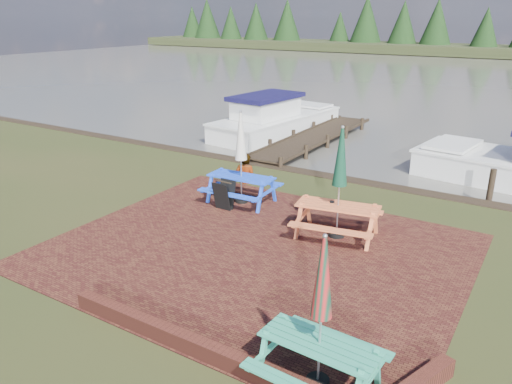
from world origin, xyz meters
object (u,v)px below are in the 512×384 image
(picnic_table_teal, at_px, (320,336))
(person, at_px, (245,154))
(picnic_table_blue, at_px, (241,172))
(jetty, at_px, (313,137))
(picnic_table_red, at_px, (338,200))
(chalkboard, at_px, (224,195))
(boat_jetty, at_px, (275,121))

(picnic_table_teal, relative_size, person, 1.24)
(picnic_table_blue, bearing_deg, jetty, 97.95)
(picnic_table_red, height_order, jetty, picnic_table_red)
(picnic_table_blue, distance_m, jetty, 8.03)
(picnic_table_blue, bearing_deg, picnic_table_red, -15.72)
(jetty, bearing_deg, person, -84.11)
(jetty, distance_m, person, 6.40)
(picnic_table_blue, relative_size, jetty, 0.29)
(chalkboard, xyz_separation_m, person, (-0.76, 2.24, 0.54))
(person, bearing_deg, picnic_table_red, 138.24)
(jetty, relative_size, boat_jetty, 1.21)
(picnic_table_blue, relative_size, boat_jetty, 0.35)
(boat_jetty, bearing_deg, picnic_table_red, -46.29)
(picnic_table_red, distance_m, jetty, 9.84)
(picnic_table_teal, height_order, picnic_table_red, picnic_table_red)
(picnic_table_red, distance_m, picnic_table_blue, 3.32)
(picnic_table_red, relative_size, boat_jetty, 0.36)
(picnic_table_red, relative_size, picnic_table_blue, 1.03)
(picnic_table_red, bearing_deg, jetty, 109.20)
(picnic_table_teal, xyz_separation_m, picnic_table_red, (-1.81, 4.90, 0.11))
(picnic_table_teal, bearing_deg, jetty, 119.03)
(picnic_table_blue, height_order, boat_jetty, picnic_table_blue)
(boat_jetty, distance_m, person, 7.73)
(chalkboard, bearing_deg, picnic_table_blue, 82.77)
(chalkboard, relative_size, boat_jetty, 0.11)
(chalkboard, xyz_separation_m, jetty, (-1.41, 8.55, -0.30))
(picnic_table_teal, distance_m, picnic_table_blue, 7.56)
(picnic_table_teal, distance_m, person, 9.29)
(chalkboard, bearing_deg, picnic_table_red, 0.66)
(person, bearing_deg, picnic_table_teal, 116.71)
(picnic_table_blue, xyz_separation_m, chalkboard, (-0.10, -0.70, -0.50))
(picnic_table_teal, relative_size, picnic_table_red, 0.88)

